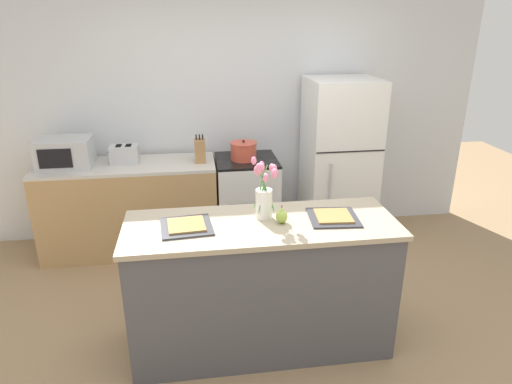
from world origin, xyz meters
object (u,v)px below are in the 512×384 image
toaster (124,154)px  microwave (65,153)px  knife_block (200,151)px  stove_range (247,201)px  plate_setting_right (333,217)px  pear_figurine (282,216)px  plate_setting_left (186,226)px  refrigerator (339,162)px  flower_vase (264,195)px  cooking_pot (244,151)px

toaster → microwave: (-0.53, -0.05, 0.05)m
knife_block → stove_range: bearing=3.3°
microwave → plate_setting_right: bearing=-37.5°
knife_block → pear_figurine: bearing=-73.2°
plate_setting_left → knife_block: bearing=85.1°
refrigerator → toaster: bearing=178.8°
plate_setting_left → knife_block: size_ratio=1.29×
flower_vase → pear_figurine: flower_vase is taller
plate_setting_left → toaster: 1.74m
knife_block → cooking_pot: bearing=1.8°
refrigerator → microwave: bearing=-180.0°
flower_vase → cooking_pot: 1.52m
plate_setting_left → toaster: (-0.58, 1.64, 0.02)m
flower_vase → plate_setting_left: flower_vase is taller
plate_setting_right → toaster: bearing=133.5°
flower_vase → pear_figurine: size_ratio=3.31×
cooking_pot → microwave: (-1.67, 0.01, 0.05)m
microwave → cooking_pot: bearing=-0.4°
plate_setting_right → knife_block: (-0.84, 1.57, 0.05)m
plate_setting_left → plate_setting_right: bearing=0.0°
stove_range → microwave: bearing=-180.0°
stove_range → flower_vase: flower_vase is taller
pear_figurine → plate_setting_left: 0.62m
refrigerator → plate_setting_right: (-0.56, -1.60, 0.14)m
refrigerator → plate_setting_left: bearing=-133.9°
stove_range → plate_setting_left: 1.78m
flower_vase → plate_setting_right: 0.49m
microwave → refrigerator: bearing=0.0°
stove_range → refrigerator: size_ratio=0.54×
pear_figurine → knife_block: knife_block is taller
plate_setting_left → cooking_pot: bearing=70.6°
stove_range → plate_setting_right: bearing=-76.4°
plate_setting_right → knife_block: bearing=118.1°
flower_vase → cooking_pot: flower_vase is taller
pear_figurine → microwave: microwave is taller
flower_vase → toaster: flower_vase is taller
plate_setting_left → cooking_pot: (0.56, 1.58, 0.02)m
microwave → knife_block: same height
stove_range → plate_setting_left: bearing=-110.2°
stove_range → plate_setting_right: size_ratio=2.59×
refrigerator → cooking_pot: (-0.98, -0.01, 0.16)m
pear_figurine → stove_range: bearing=91.1°
refrigerator → microwave: 2.65m
toaster → cooking_pot: 1.14m
pear_figurine → plate_setting_left: size_ratio=0.36×
toaster → knife_block: 0.72m
plate_setting_right → microwave: (-2.08, 1.60, 0.07)m
plate_setting_left → refrigerator: bearing=46.1°
pear_figurine → knife_block: (-0.48, 1.60, 0.01)m
pear_figurine → toaster: 2.05m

